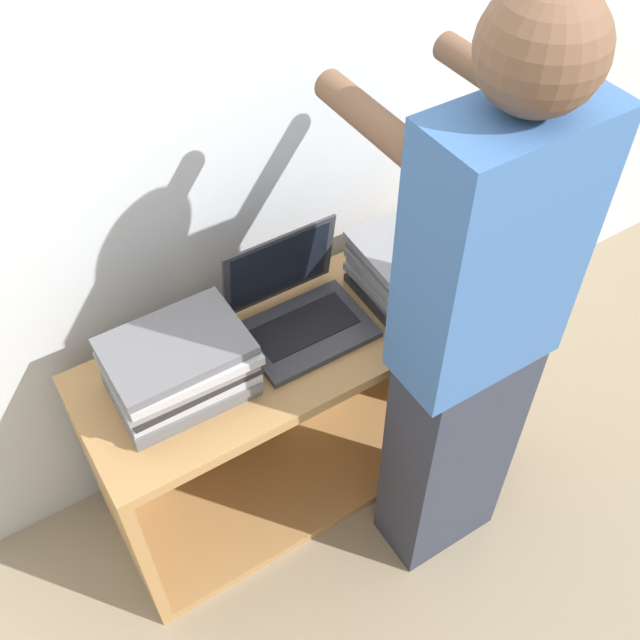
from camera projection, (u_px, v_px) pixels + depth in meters
name	position (u px, v px, depth m)	size (l,w,h in m)	color
ground_plane	(346.00, 519.00, 2.51)	(12.00, 12.00, 0.00)	gray
wall_back	(237.00, 131.00, 1.95)	(8.00, 0.05, 2.40)	silver
cart	(298.00, 394.00, 2.42)	(1.32, 0.46, 0.72)	#A87A47
laptop_open	(298.00, 310.00, 2.10)	(0.35, 0.29, 0.27)	#333338
laptop_stack_left	(180.00, 367.00, 1.91)	(0.37, 0.27, 0.19)	slate
laptop_stack_right	(418.00, 260.00, 2.18)	(0.37, 0.27, 0.19)	#232326
person	(472.00, 342.00, 1.83)	(0.40, 0.54, 1.80)	#2D3342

